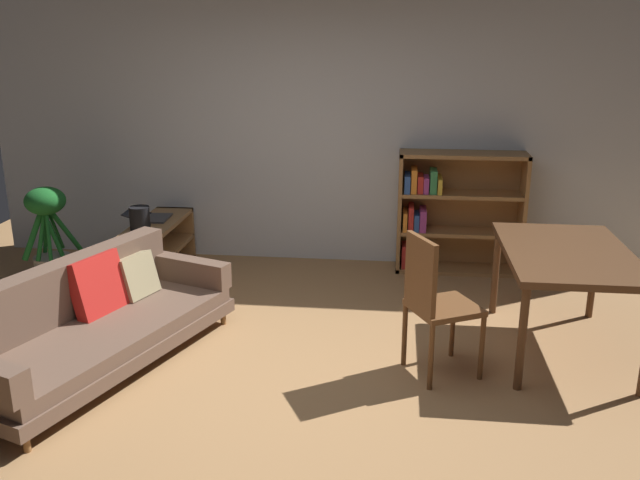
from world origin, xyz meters
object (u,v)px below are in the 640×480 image
object	(u,v)px
fabric_couch	(91,321)
desk_speaker	(140,218)
bookshelf	(451,212)
dining_chair_near	(434,299)
potted_floor_plant	(48,229)
dining_table	(567,260)
media_console	(157,250)
open_laptop	(150,217)

from	to	relation	value
fabric_couch	desk_speaker	world-z (taller)	desk_speaker
bookshelf	fabric_couch	bearing A→B (deg)	-139.17
fabric_couch	dining_chair_near	world-z (taller)	dining_chair_near
potted_floor_plant	dining_table	bearing A→B (deg)	-12.71
fabric_couch	media_console	world-z (taller)	fabric_couch
open_laptop	potted_floor_plant	bearing A→B (deg)	-161.70
fabric_couch	bookshelf	distance (m)	3.51
media_console	fabric_couch	bearing A→B (deg)	-85.42
bookshelf	dining_chair_near	bearing A→B (deg)	-96.77
media_console	desk_speaker	world-z (taller)	desk_speaker
desk_speaker	potted_floor_plant	bearing A→B (deg)	174.85
fabric_couch	bookshelf	xyz separation A→B (m)	(2.65, 2.29, 0.27)
desk_speaker	dining_table	bearing A→B (deg)	-14.65
media_console	dining_chair_near	size ratio (longest dim) A/B	1.19
fabric_couch	dining_chair_near	distance (m)	2.40
media_console	open_laptop	xyz separation A→B (m)	(-0.10, 0.13, 0.29)
desk_speaker	dining_table	xyz separation A→B (m)	(3.53, -0.92, 0.05)
desk_speaker	bookshelf	xyz separation A→B (m)	(2.84, 0.79, -0.06)
dining_table	media_console	bearing A→B (deg)	161.43
bookshelf	open_laptop	bearing A→B (deg)	-171.91
dining_chair_near	open_laptop	bearing A→B (deg)	145.68
dining_chair_near	desk_speaker	bearing A→B (deg)	151.21
media_console	desk_speaker	bearing A→B (deg)	-101.15
open_laptop	desk_speaker	world-z (taller)	desk_speaker
fabric_couch	open_laptop	xyz separation A→B (m)	(-0.24, 1.88, 0.24)
desk_speaker	potted_floor_plant	xyz separation A→B (m)	(-0.93, 0.08, -0.16)
potted_floor_plant	desk_speaker	bearing A→B (deg)	-5.15
dining_chair_near	bookshelf	xyz separation A→B (m)	(0.26, 2.20, 0.03)
desk_speaker	dining_chair_near	distance (m)	2.94
dining_chair_near	dining_table	bearing A→B (deg)	27.36
fabric_couch	open_laptop	distance (m)	1.91
potted_floor_plant	bookshelf	world-z (taller)	bookshelf
fabric_couch	media_console	xyz separation A→B (m)	(-0.14, 1.75, -0.05)
fabric_couch	dining_table	xyz separation A→B (m)	(3.34, 0.58, 0.38)
potted_floor_plant	dining_table	world-z (taller)	potted_floor_plant
open_laptop	dining_table	size ratio (longest dim) A/B	0.31
open_laptop	dining_chair_near	bearing A→B (deg)	-34.32
media_console	dining_chair_near	bearing A→B (deg)	-33.34
fabric_couch	media_console	bearing A→B (deg)	94.58
potted_floor_plant	dining_table	size ratio (longest dim) A/B	0.65
fabric_couch	potted_floor_plant	xyz separation A→B (m)	(-1.12, 1.59, 0.17)
media_console	desk_speaker	size ratio (longest dim) A/B	5.45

